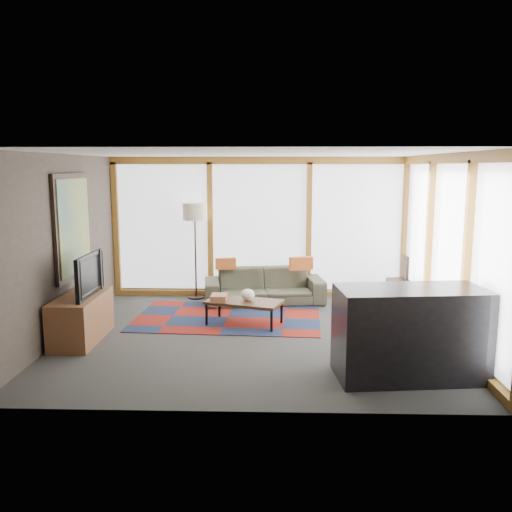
{
  "coord_description": "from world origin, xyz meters",
  "views": [
    {
      "loc": [
        0.25,
        -7.58,
        2.42
      ],
      "look_at": [
        0.0,
        0.4,
        1.1
      ],
      "focal_mm": 38.0,
      "sensor_mm": 36.0,
      "label": 1
    }
  ],
  "objects_px": {
    "tv_console": "(81,318)",
    "television": "(82,275)",
    "coffee_table": "(244,313)",
    "bookshelf": "(409,305)",
    "sofa": "(264,286)",
    "bar_counter": "(410,333)",
    "floor_lamp": "(195,251)"
  },
  "relations": [
    {
      "from": "bookshelf",
      "to": "bar_counter",
      "type": "distance_m",
      "value": 2.49
    },
    {
      "from": "floor_lamp",
      "to": "television",
      "type": "height_order",
      "value": "floor_lamp"
    },
    {
      "from": "tv_console",
      "to": "floor_lamp",
      "type": "bearing_deg",
      "value": 63.53
    },
    {
      "from": "sofa",
      "to": "floor_lamp",
      "type": "bearing_deg",
      "value": 158.11
    },
    {
      "from": "coffee_table",
      "to": "bookshelf",
      "type": "bearing_deg",
      "value": 7.46
    },
    {
      "from": "television",
      "to": "floor_lamp",
      "type": "bearing_deg",
      "value": -25.48
    },
    {
      "from": "coffee_table",
      "to": "television",
      "type": "relative_size",
      "value": 1.11
    },
    {
      "from": "sofa",
      "to": "tv_console",
      "type": "bearing_deg",
      "value": -146.58
    },
    {
      "from": "sofa",
      "to": "coffee_table",
      "type": "relative_size",
      "value": 1.86
    },
    {
      "from": "sofa",
      "to": "bookshelf",
      "type": "distance_m",
      "value": 2.55
    },
    {
      "from": "sofa",
      "to": "television",
      "type": "height_order",
      "value": "television"
    },
    {
      "from": "sofa",
      "to": "bar_counter",
      "type": "distance_m",
      "value": 3.85
    },
    {
      "from": "bookshelf",
      "to": "television",
      "type": "xyz_separation_m",
      "value": [
        -4.82,
        -1.18,
        0.69
      ]
    },
    {
      "from": "sofa",
      "to": "television",
      "type": "xyz_separation_m",
      "value": [
        -2.49,
        -2.2,
        0.63
      ]
    },
    {
      "from": "coffee_table",
      "to": "bookshelf",
      "type": "xyz_separation_m",
      "value": [
        2.62,
        0.34,
        0.06
      ]
    },
    {
      "from": "television",
      "to": "bar_counter",
      "type": "bearing_deg",
      "value": -106.01
    },
    {
      "from": "bookshelf",
      "to": "bar_counter",
      "type": "xyz_separation_m",
      "value": [
        -0.6,
        -2.4,
        0.28
      ]
    },
    {
      "from": "tv_console",
      "to": "television",
      "type": "distance_m",
      "value": 0.62
    },
    {
      "from": "bar_counter",
      "to": "sofa",
      "type": "bearing_deg",
      "value": 110.69
    },
    {
      "from": "floor_lamp",
      "to": "tv_console",
      "type": "xyz_separation_m",
      "value": [
        -1.26,
        -2.53,
        -0.56
      ]
    },
    {
      "from": "coffee_table",
      "to": "bar_counter",
      "type": "height_order",
      "value": "bar_counter"
    },
    {
      "from": "sofa",
      "to": "bar_counter",
      "type": "relative_size",
      "value": 1.27
    },
    {
      "from": "floor_lamp",
      "to": "tv_console",
      "type": "relative_size",
      "value": 1.38
    },
    {
      "from": "sofa",
      "to": "tv_console",
      "type": "xyz_separation_m",
      "value": [
        -2.53,
        -2.21,
        0.01
      ]
    },
    {
      "from": "floor_lamp",
      "to": "television",
      "type": "relative_size",
      "value": 1.73
    },
    {
      "from": "sofa",
      "to": "bookshelf",
      "type": "relative_size",
      "value": 1.08
    },
    {
      "from": "sofa",
      "to": "bookshelf",
      "type": "xyz_separation_m",
      "value": [
        2.33,
        -1.02,
        -0.06
      ]
    },
    {
      "from": "coffee_table",
      "to": "sofa",
      "type": "bearing_deg",
      "value": 78.14
    },
    {
      "from": "television",
      "to": "bar_counter",
      "type": "relative_size",
      "value": 0.62
    },
    {
      "from": "floor_lamp",
      "to": "bar_counter",
      "type": "xyz_separation_m",
      "value": [
        3.0,
        -3.75,
        -0.36
      ]
    },
    {
      "from": "bookshelf",
      "to": "tv_console",
      "type": "relative_size",
      "value": 1.53
    },
    {
      "from": "bookshelf",
      "to": "tv_console",
      "type": "xyz_separation_m",
      "value": [
        -4.86,
        -1.18,
        0.08
      ]
    }
  ]
}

